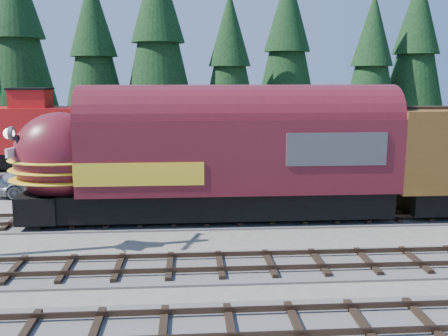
{
  "coord_description": "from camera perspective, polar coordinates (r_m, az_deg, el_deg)",
  "views": [
    {
      "loc": [
        -5.23,
        -18.9,
        6.75
      ],
      "look_at": [
        -3.64,
        4.0,
        2.55
      ],
      "focal_mm": 40.0,
      "sensor_mm": 36.0,
      "label": 1
    }
  ],
  "objects": [
    {
      "name": "ground",
      "position": [
        20.74,
        11.0,
        -8.82
      ],
      "size": [
        120.0,
        120.0,
        0.0
      ],
      "primitive_type": "plane",
      "color": "#6B665B",
      "rests_on": "ground"
    },
    {
      "name": "track_spur",
      "position": [
        37.8,
        -11.14,
        -0.01
      ],
      "size": [
        32.0,
        3.2,
        0.33
      ],
      "color": "#4C4947",
      "rests_on": "ground"
    },
    {
      "name": "depot",
      "position": [
        30.1,
        6.09,
        3.09
      ],
      "size": [
        12.8,
        7.0,
        5.3
      ],
      "color": "gold",
      "rests_on": "ground"
    },
    {
      "name": "conifer_backdrop",
      "position": [
        44.91,
        12.21,
        14.03
      ],
      "size": [
        79.46,
        22.32,
        16.18
      ],
      "color": "black",
      "rests_on": "ground"
    },
    {
      "name": "locomotive",
      "position": [
        23.24,
        -2.88,
        0.6
      ],
      "size": [
        17.9,
        3.56,
        4.87
      ],
      "color": "black",
      "rests_on": "ground"
    },
    {
      "name": "caboose",
      "position": [
        39.12,
        -22.38,
        3.69
      ],
      "size": [
        10.63,
        3.08,
        5.53
      ],
      "color": "black",
      "rests_on": "ground"
    },
    {
      "name": "pickup_truck_a",
      "position": [
        28.53,
        -12.59,
        -1.72
      ],
      "size": [
        7.02,
        4.83,
        1.78
      ],
      "primitive_type": "imported",
      "rotation": [
        0.0,
        0.0,
        1.25
      ],
      "color": "black",
      "rests_on": "ground"
    },
    {
      "name": "pickup_truck_b",
      "position": [
        31.01,
        -20.04,
        -1.36
      ],
      "size": [
        5.8,
        3.74,
        1.56
      ],
      "primitive_type": "imported",
      "rotation": [
        0.0,
        0.0,
        1.88
      ],
      "color": "#ABAEB2",
      "rests_on": "ground"
    }
  ]
}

